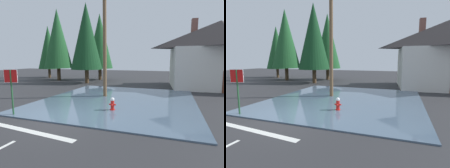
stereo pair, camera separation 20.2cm
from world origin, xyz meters
The scene contains 11 objects.
ground_plane centered at (0.00, 0.00, -0.05)m, with size 80.00×80.00×0.10m, color #2D2D30.
flood_puddle centered at (1.77, 4.73, 0.03)m, with size 10.54×11.16×0.07m, color #4C6075.
lane_stop_bar centered at (0.00, -1.95, 0.00)m, with size 4.44×0.30×0.01m, color silver.
stop_sign_near centered at (-2.45, -0.54, 1.74)m, with size 0.66×0.26×2.45m.
fire_hydrant centered at (2.24, 1.99, 0.39)m, with size 0.40×0.34×0.79m.
utility_pole centered at (0.41, 5.53, 4.28)m, with size 1.60×0.28×8.22m.
house centered at (9.82, 13.68, 3.56)m, with size 10.35×7.93×7.40m.
pine_tree_tall_left centered at (-9.96, 14.12, 5.79)m, with size 3.94×3.94×9.84m.
pine_tree_mid_left centered at (-13.68, 16.81, 4.83)m, with size 3.29×3.29×8.21m.
pine_tree_short_left centered at (-4.75, 12.59, 5.72)m, with size 3.89×3.89×9.72m.
pine_tree_far_center centered at (-4.71, 16.74, 5.53)m, with size 3.76×3.76×9.40m.
Camera 1 is at (5.48, -7.53, 2.96)m, focal length 28.70 mm.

